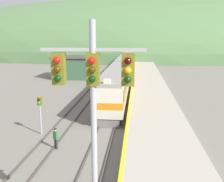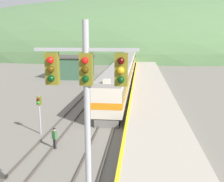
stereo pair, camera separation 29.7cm
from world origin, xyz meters
TOP-DOWN VIEW (x-y plane):
  - track_main at (0.00, 70.00)m, footprint 1.52×180.00m
  - track_siding at (-4.21, 70.00)m, footprint 1.52×180.00m
  - platform at (4.54, 50.00)m, footprint 5.41×140.00m
  - distant_hills at (0.00, 124.03)m, footprint 232.20×104.49m
  - station_shed at (-10.52, 48.14)m, footprint 7.55×7.37m
  - express_train_lead_car at (0.00, 28.82)m, footprint 3.01×20.78m
  - carriage_second at (0.00, 49.90)m, footprint 3.00×19.16m
  - carriage_third at (0.00, 69.94)m, footprint 3.00×19.16m
  - signal_mast_main at (1.36, 3.69)m, footprint 3.30×0.42m
  - signal_post_siding at (-5.55, 16.62)m, footprint 0.36×0.42m
  - track_worker at (-3.33, 13.80)m, footprint 0.42×0.37m

SIDE VIEW (x-z plane):
  - distant_hills at x=0.00m, z-range -25.15..25.15m
  - track_main at x=0.00m, z-range 0.00..0.16m
  - track_siding at x=-4.21m, z-range 0.00..0.16m
  - platform at x=4.54m, z-range -0.01..1.09m
  - track_worker at x=-3.33m, z-range 0.10..1.73m
  - station_shed at x=-10.52m, z-range 0.02..4.43m
  - carriage_second at x=0.00m, z-range 0.18..4.39m
  - carriage_third at x=0.00m, z-range 0.18..4.39m
  - express_train_lead_car at x=0.00m, z-range 0.02..4.58m
  - signal_post_siding at x=-5.55m, z-range 0.76..4.19m
  - signal_mast_main at x=1.36m, z-range 1.71..10.65m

